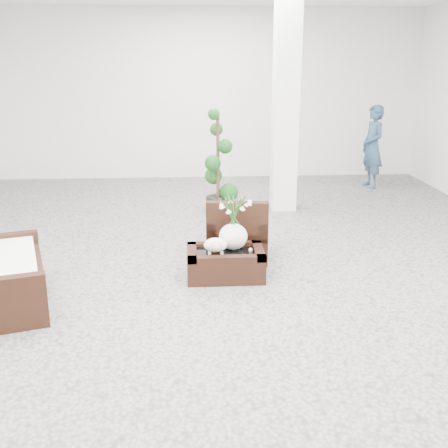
{
  "coord_description": "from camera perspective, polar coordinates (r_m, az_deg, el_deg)",
  "views": [
    {
      "loc": [
        -0.4,
        -6.32,
        2.52
      ],
      "look_at": [
        0.0,
        -0.1,
        0.62
      ],
      "focal_mm": 44.21,
      "sensor_mm": 36.0,
      "label": 1
    }
  ],
  "objects": [
    {
      "name": "topiary",
      "position": [
        9.11,
        -0.63,
        6.37
      ],
      "size": [
        0.45,
        0.45,
        1.69
      ],
      "primitive_type": null,
      "color": "#153E14",
      "rests_on": "ground"
    },
    {
      "name": "tealight",
      "position": [
        6.53,
        2.76,
        -2.66
      ],
      "size": [
        0.04,
        0.04,
        0.03
      ],
      "primitive_type": "cylinder",
      "color": "white",
      "rests_on": "coffee_table"
    },
    {
      "name": "armchair",
      "position": [
        7.13,
        1.43,
        -0.27
      ],
      "size": [
        0.84,
        0.81,
        0.82
      ],
      "primitive_type": "cube",
      "rotation": [
        0.0,
        0.0,
        3.03
      ],
      "color": "black",
      "rests_on": "ground"
    },
    {
      "name": "ground",
      "position": [
        6.81,
        -0.05,
        -4.75
      ],
      "size": [
        11.0,
        11.0,
        0.0
      ],
      "primitive_type": "plane",
      "color": "gray",
      "rests_on": "ground"
    },
    {
      "name": "coffee_table",
      "position": [
        6.55,
        0.14,
        -4.19
      ],
      "size": [
        0.9,
        0.6,
        0.31
      ],
      "primitive_type": "cube",
      "color": "black",
      "rests_on": "ground"
    },
    {
      "name": "loveseat",
      "position": [
        6.24,
        -21.66,
        -4.07
      ],
      "size": [
        1.15,
        1.68,
        0.82
      ],
      "primitive_type": "cube",
      "rotation": [
        0.0,
        0.0,
        1.87
      ],
      "color": "black",
      "rests_on": "ground"
    },
    {
      "name": "planter_narcissus",
      "position": [
        6.47,
        0.97,
        0.75
      ],
      "size": [
        0.44,
        0.44,
        0.8
      ],
      "primitive_type": null,
      "color": "white",
      "rests_on": "coffee_table"
    },
    {
      "name": "shopper",
      "position": [
        11.35,
        15.11,
        7.72
      ],
      "size": [
        0.47,
        0.64,
        1.62
      ],
      "primitive_type": "imported",
      "rotation": [
        0.0,
        0.0,
        -1.43
      ],
      "color": "#2D4864",
      "rests_on": "ground"
    },
    {
      "name": "column",
      "position": [
        9.29,
        6.38,
        12.09
      ],
      "size": [
        0.4,
        0.4,
        3.5
      ],
      "primitive_type": "cube",
      "color": "white",
      "rests_on": "ground"
    },
    {
      "name": "sheep_figurine",
      "position": [
        6.36,
        -0.88,
        -2.34
      ],
      "size": [
        0.28,
        0.23,
        0.21
      ],
      "primitive_type": "ellipsoid",
      "color": "white",
      "rests_on": "coffee_table"
    }
  ]
}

